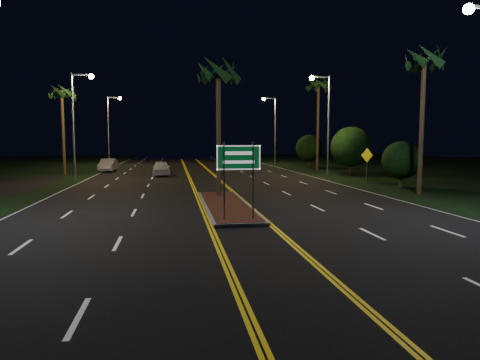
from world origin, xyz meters
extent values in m
plane|color=black|center=(0.00, 0.00, 0.00)|extent=(120.00, 120.00, 0.00)
cube|color=gray|center=(0.00, 7.00, 0.07)|extent=(2.25, 10.25, 0.15)
cube|color=#592819|center=(0.00, 7.00, 0.16)|extent=(2.00, 10.00, 0.02)
cylinder|color=gray|center=(-0.60, 2.80, 1.75)|extent=(0.08, 0.08, 3.20)
cylinder|color=gray|center=(0.60, 2.80, 1.75)|extent=(0.08, 0.08, 3.20)
cube|color=#07471E|center=(0.00, 2.80, 2.70)|extent=(1.80, 0.04, 1.00)
cube|color=white|center=(0.00, 2.77, 2.70)|extent=(1.80, 0.01, 1.00)
cylinder|color=gray|center=(-11.00, 24.00, 4.50)|extent=(0.18, 0.18, 9.00)
cube|color=gray|center=(-10.20, 24.00, 8.85)|extent=(1.60, 0.12, 0.12)
sphere|color=#FFCA72|center=(-9.40, 24.00, 8.75)|extent=(0.44, 0.44, 0.44)
cylinder|color=gray|center=(-11.00, 44.00, 4.50)|extent=(0.18, 0.18, 9.00)
cube|color=gray|center=(-10.20, 44.00, 8.85)|extent=(1.60, 0.12, 0.12)
sphere|color=#FFCA72|center=(-9.40, 44.00, 8.75)|extent=(0.44, 0.44, 0.44)
sphere|color=white|center=(9.40, 2.00, 8.75)|extent=(0.44, 0.44, 0.44)
cylinder|color=gray|center=(11.00, 22.00, 4.50)|extent=(0.18, 0.18, 9.00)
cube|color=gray|center=(10.20, 22.00, 8.85)|extent=(1.60, 0.12, 0.12)
sphere|color=#FFCA72|center=(9.40, 22.00, 8.75)|extent=(0.44, 0.44, 0.44)
cylinder|color=gray|center=(11.00, 42.00, 4.50)|extent=(0.18, 0.18, 9.00)
cube|color=gray|center=(10.20, 42.00, 8.85)|extent=(1.60, 0.12, 0.12)
sphere|color=#FFCA72|center=(9.40, 42.00, 8.75)|extent=(0.44, 0.44, 0.44)
cylinder|color=#382819|center=(0.00, 10.50, 3.75)|extent=(0.28, 0.28, 7.50)
cylinder|color=#382819|center=(-12.80, 28.00, 4.00)|extent=(0.28, 0.28, 8.00)
cylinder|color=#382819|center=(12.50, 10.00, 4.25)|extent=(0.28, 0.28, 8.50)
cylinder|color=#382819|center=(12.80, 30.00, 4.75)|extent=(0.28, 0.28, 9.50)
cylinder|color=#382819|center=(13.50, 14.00, 0.45)|extent=(0.24, 0.24, 0.90)
sphere|color=black|center=(13.50, 14.00, 1.95)|extent=(2.70, 2.70, 2.70)
cylinder|color=#382819|center=(14.00, 24.00, 0.63)|extent=(0.24, 0.24, 1.26)
sphere|color=black|center=(14.00, 24.00, 2.73)|extent=(3.78, 3.78, 3.78)
cylinder|color=#382819|center=(13.80, 36.00, 0.54)|extent=(0.24, 0.24, 1.08)
sphere|color=black|center=(13.80, 36.00, 2.34)|extent=(3.24, 3.24, 3.24)
imported|color=white|center=(-3.78, 26.87, 0.80)|extent=(2.24, 4.89, 1.61)
imported|color=#B3B3BD|center=(-9.50, 32.78, 0.80)|extent=(2.26, 4.87, 1.60)
cylinder|color=gray|center=(12.64, 17.70, 1.19)|extent=(0.07, 0.07, 2.38)
cube|color=#D9B50B|center=(12.64, 17.68, 2.16)|extent=(1.11, 0.36, 1.15)
camera|label=1|loc=(-2.63, -14.39, 3.45)|focal=32.00mm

